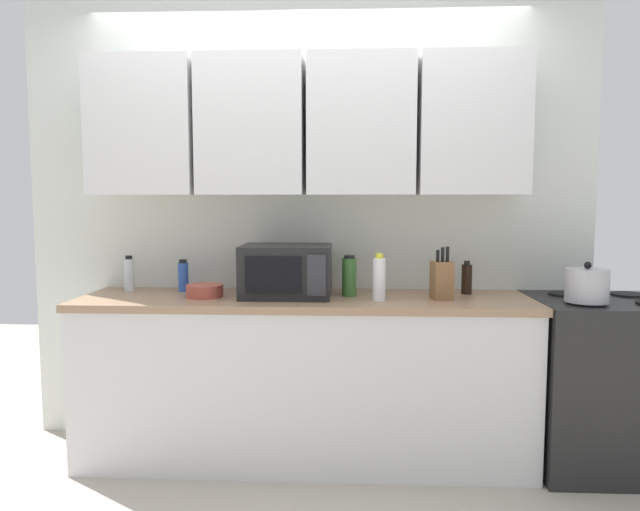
{
  "coord_description": "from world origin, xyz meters",
  "views": [
    {
      "loc": [
        0.23,
        -3.4,
        1.42
      ],
      "look_at": [
        0.08,
        -0.25,
        1.12
      ],
      "focal_mm": 32.62,
      "sensor_mm": 36.0,
      "label": 1
    }
  ],
  "objects": [
    {
      "name": "counter_run",
      "position": [
        0.0,
        -0.3,
        0.45
      ],
      "size": [
        2.43,
        0.63,
        0.9
      ],
      "color": "silver",
      "rests_on": "ground_plane"
    },
    {
      "name": "bottle_clear_tall",
      "position": [
        -1.02,
        -0.14,
        1.0
      ],
      "size": [
        0.06,
        0.06,
        0.2
      ],
      "color": "silver",
      "rests_on": "counter_run"
    },
    {
      "name": "bottle_green_oil",
      "position": [
        0.24,
        -0.26,
        1.01
      ],
      "size": [
        0.08,
        0.08,
        0.22
      ],
      "color": "#386B2D",
      "rests_on": "counter_run"
    },
    {
      "name": "kettle",
      "position": [
        1.43,
        -0.46,
        1.0
      ],
      "size": [
        0.21,
        0.21,
        0.2
      ],
      "color": "#B2B2B7",
      "rests_on": "stove_range"
    },
    {
      "name": "microwave",
      "position": [
        -0.1,
        -0.29,
        1.04
      ],
      "size": [
        0.48,
        0.37,
        0.28
      ],
      "color": "black",
      "rests_on": "counter_run"
    },
    {
      "name": "wall_back_with_cabinets",
      "position": [
        0.0,
        -0.07,
        1.58
      ],
      "size": [
        3.3,
        0.38,
        2.6
      ],
      "color": "silver",
      "rests_on": "ground_plane"
    },
    {
      "name": "knife_block",
      "position": [
        0.73,
        -0.35,
        1.0
      ],
      "size": [
        0.11,
        0.13,
        0.28
      ],
      "color": "brown",
      "rests_on": "counter_run"
    },
    {
      "name": "stove_range",
      "position": [
        1.6,
        -0.32,
        0.45
      ],
      "size": [
        0.76,
        0.64,
        0.91
      ],
      "color": "black",
      "rests_on": "ground_plane"
    },
    {
      "name": "bottle_soy_dark",
      "position": [
        0.9,
        -0.16,
        0.99
      ],
      "size": [
        0.06,
        0.06,
        0.18
      ],
      "color": "black",
      "rests_on": "counter_run"
    },
    {
      "name": "bowl_ceramic_small",
      "position": [
        -0.54,
        -0.33,
        0.93
      ],
      "size": [
        0.2,
        0.2,
        0.07
      ],
      "primitive_type": "cylinder",
      "color": "#B24C3D",
      "rests_on": "counter_run"
    },
    {
      "name": "bottle_blue_cleaner",
      "position": [
        -0.71,
        -0.14,
        0.99
      ],
      "size": [
        0.06,
        0.06,
        0.18
      ],
      "color": "#2D56B7",
      "rests_on": "counter_run"
    },
    {
      "name": "bottle_white_jar",
      "position": [
        0.4,
        -0.4,
        1.02
      ],
      "size": [
        0.07,
        0.07,
        0.25
      ],
      "color": "white",
      "rests_on": "counter_run"
    }
  ]
}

